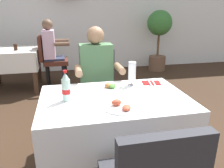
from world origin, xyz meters
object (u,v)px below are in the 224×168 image
object	(u,v)px
chair_far_diner_seat	(100,87)
seated_diner_far	(97,77)
background_dining_table	(13,60)
background_table_tumbler	(15,47)
background_patron	(53,50)
main_dining_table	(114,115)
plate_far_diner	(109,87)
potted_plant_corner	(159,32)
plate_near_camera	(121,107)
background_chair_right	(51,58)
cola_bottle_primary	(66,88)
beer_glass_left	(132,74)
napkin_cutlery_set	(151,83)

from	to	relation	value
chair_far_diner_seat	seated_diner_far	bearing A→B (deg)	-112.19
background_dining_table	background_table_tumbler	world-z (taller)	background_table_tumbler
chair_far_diner_seat	background_table_tumbler	world-z (taller)	chair_far_diner_seat
chair_far_diner_seat	background_patron	bearing A→B (deg)	108.85
background_patron	main_dining_table	bearing A→B (deg)	-76.84
chair_far_diner_seat	plate_far_diner	size ratio (longest dim) A/B	3.77
main_dining_table	potted_plant_corner	distance (m)	3.75
seated_diner_far	background_patron	bearing A→B (deg)	106.56
main_dining_table	plate_near_camera	xyz separation A→B (m)	(-0.00, -0.22, 0.19)
plate_far_diner	background_table_tumbler	bearing A→B (deg)	118.34
background_chair_right	potted_plant_corner	world-z (taller)	potted_plant_corner
chair_far_diner_seat	plate_near_camera	xyz separation A→B (m)	(-0.00, -1.03, 0.21)
background_dining_table	background_table_tumbler	bearing A→B (deg)	-51.78
background_chair_right	background_table_tumbler	xyz separation A→B (m)	(-0.57, -0.11, 0.25)
main_dining_table	potted_plant_corner	bearing A→B (deg)	61.23
cola_bottle_primary	beer_glass_left	bearing A→B (deg)	21.75
background_dining_table	background_chair_right	world-z (taller)	background_chair_right
background_dining_table	potted_plant_corner	bearing A→B (deg)	13.07
plate_near_camera	background_dining_table	xyz separation A→B (m)	(-1.30, 2.78, -0.20)
main_dining_table	beer_glass_left	world-z (taller)	beer_glass_left
background_patron	background_dining_table	bearing A→B (deg)	180.00
background_dining_table	beer_glass_left	bearing A→B (deg)	-56.45
chair_far_diner_seat	background_dining_table	distance (m)	2.18
beer_glass_left	background_patron	bearing A→B (deg)	109.64
napkin_cutlery_set	background_table_tumbler	distance (m)	2.72
cola_bottle_primary	background_table_tumbler	bearing A→B (deg)	108.76
plate_far_diner	chair_far_diner_seat	bearing A→B (deg)	89.29
main_dining_table	napkin_cutlery_set	world-z (taller)	napkin_cutlery_set
main_dining_table	background_chair_right	world-z (taller)	background_chair_right
beer_glass_left	background_table_tumbler	bearing A→B (deg)	123.30
seated_diner_far	background_dining_table	size ratio (longest dim) A/B	1.40
main_dining_table	background_table_tumbler	distance (m)	2.73
background_table_tumbler	napkin_cutlery_set	bearing A→B (deg)	-52.86
plate_far_diner	beer_glass_left	size ratio (longest dim) A/B	1.13
seated_diner_far	background_patron	xyz separation A→B (m)	(-0.55, 1.86, 0.00)
main_dining_table	plate_far_diner	world-z (taller)	plate_far_diner
cola_bottle_primary	background_patron	distance (m)	2.56
background_dining_table	main_dining_table	bearing A→B (deg)	-62.98
plate_near_camera	cola_bottle_primary	xyz separation A→B (m)	(-0.38, 0.23, 0.09)
plate_far_diner	background_dining_table	bearing A→B (deg)	118.87
chair_far_diner_seat	beer_glass_left	bearing A→B (deg)	-67.91
cola_bottle_primary	plate_near_camera	bearing A→B (deg)	-31.27
plate_near_camera	plate_far_diner	world-z (taller)	plate_near_camera
seated_diner_far	potted_plant_corner	world-z (taller)	potted_plant_corner
seated_diner_far	plate_near_camera	size ratio (longest dim) A/B	5.08
plate_near_camera	main_dining_table	bearing A→B (deg)	89.13
cola_bottle_primary	plate_far_diner	bearing A→B (deg)	27.32
plate_near_camera	potted_plant_corner	distance (m)	3.94
main_dining_table	chair_far_diner_seat	world-z (taller)	chair_far_diner_seat
seated_diner_far	cola_bottle_primary	xyz separation A→B (m)	(-0.34, -0.69, 0.14)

